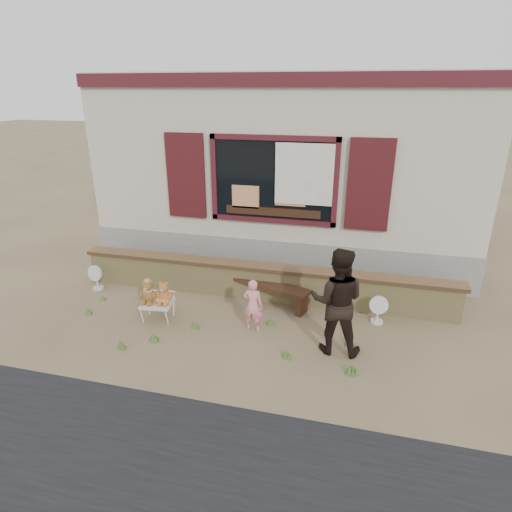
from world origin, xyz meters
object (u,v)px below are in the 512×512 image
(bench, at_px, (268,288))
(child, at_px, (253,305))
(folding_chair, at_px, (157,304))
(teddy_bear_right, at_px, (164,292))
(adult, at_px, (337,301))
(teddy_bear_left, at_px, (148,291))

(bench, relative_size, child, 1.83)
(folding_chair, xyz_separation_m, teddy_bear_right, (0.14, 0.02, 0.23))
(folding_chair, bearing_deg, child, -5.17)
(teddy_bear_right, distance_m, adult, 2.89)
(bench, relative_size, teddy_bear_right, 4.06)
(teddy_bear_right, bearing_deg, adult, -11.59)
(teddy_bear_left, distance_m, teddy_bear_right, 0.28)
(child, bearing_deg, adult, 172.44)
(child, bearing_deg, teddy_bear_right, 5.08)
(folding_chair, relative_size, adult, 0.34)
(folding_chair, bearing_deg, teddy_bear_right, -0.00)
(folding_chair, relative_size, child, 0.63)
(folding_chair, xyz_separation_m, child, (1.67, 0.06, 0.16))
(bench, bearing_deg, child, -73.12)
(bench, relative_size, folding_chair, 2.92)
(bench, height_order, adult, adult)
(folding_chair, bearing_deg, bench, 23.65)
(child, bearing_deg, teddy_bear_left, 5.95)
(bench, relative_size, adult, 1.00)
(teddy_bear_left, xyz_separation_m, teddy_bear_right, (0.28, 0.04, -0.01))
(teddy_bear_left, relative_size, child, 0.47)
(folding_chair, distance_m, adult, 3.06)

